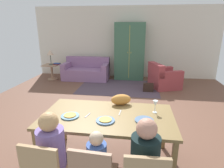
# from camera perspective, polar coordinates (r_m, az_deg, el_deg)

# --- Properties ---
(ground_plane) EXTENTS (7.10, 6.36, 0.02)m
(ground_plane) POSITION_cam_1_polar(r_m,az_deg,el_deg) (4.77, 0.36, -7.36)
(ground_plane) COLOR brown
(back_wall) EXTENTS (7.10, 0.10, 2.70)m
(back_wall) POSITION_cam_1_polar(r_m,az_deg,el_deg) (7.58, 3.75, 12.42)
(back_wall) COLOR beige
(back_wall) RESTS_ON ground_plane
(dining_table) EXTENTS (1.85, 1.01, 0.76)m
(dining_table) POSITION_cam_1_polar(r_m,az_deg,el_deg) (2.73, -1.32, -10.63)
(dining_table) COLOR olive
(dining_table) RESTS_ON ground_plane
(plate_near_man) EXTENTS (0.25, 0.25, 0.02)m
(plate_near_man) POSITION_cam_1_polar(r_m,az_deg,el_deg) (2.71, -12.54, -9.43)
(plate_near_man) COLOR #5786A5
(plate_near_man) RESTS_ON dining_table
(pizza_near_man) EXTENTS (0.17, 0.17, 0.01)m
(pizza_near_man) POSITION_cam_1_polar(r_m,az_deg,el_deg) (2.71, -12.56, -9.15)
(pizza_near_man) COLOR gold
(pizza_near_man) RESTS_ON plate_near_man
(plate_near_child) EXTENTS (0.25, 0.25, 0.02)m
(plate_near_child) POSITION_cam_1_polar(r_m,az_deg,el_deg) (2.54, -2.01, -10.98)
(plate_near_child) COLOR #4C719D
(plate_near_child) RESTS_ON dining_table
(pizza_near_child) EXTENTS (0.17, 0.17, 0.01)m
(pizza_near_child) POSITION_cam_1_polar(r_m,az_deg,el_deg) (2.53, -2.01, -10.68)
(pizza_near_child) COLOR gold
(pizza_near_child) RESTS_ON plate_near_child
(plate_near_woman) EXTENTS (0.25, 0.25, 0.02)m
(plate_near_woman) POSITION_cam_1_polar(r_m,az_deg,el_deg) (2.58, 9.70, -10.75)
(plate_near_woman) COLOR slate
(plate_near_woman) RESTS_ON dining_table
(wine_glass) EXTENTS (0.07, 0.07, 0.19)m
(wine_glass) POSITION_cam_1_polar(r_m,az_deg,el_deg) (2.79, 12.94, -5.92)
(wine_glass) COLOR silver
(wine_glass) RESTS_ON dining_table
(fork) EXTENTS (0.05, 0.15, 0.01)m
(fork) POSITION_cam_1_polar(r_m,az_deg,el_deg) (2.71, -7.37, -9.34)
(fork) COLOR silver
(fork) RESTS_ON dining_table
(knife) EXTENTS (0.03, 0.17, 0.01)m
(knife) POSITION_cam_1_polar(r_m,az_deg,el_deg) (2.77, 2.45, -8.62)
(knife) COLOR silver
(knife) RESTS_ON dining_table
(person_man) EXTENTS (0.30, 0.41, 1.11)m
(person_man) POSITION_cam_1_polar(r_m,az_deg,el_deg) (2.41, -17.03, -20.81)
(person_man) COLOR #2E2B55
(person_man) RESTS_ON ground_plane
(person_woman) EXTENTS (0.30, 0.40, 1.11)m
(person_woman) POSITION_cam_1_polar(r_m,az_deg,el_deg) (2.23, 9.65, -23.68)
(person_woman) COLOR #2B3A48
(person_woman) RESTS_ON ground_plane
(cat) EXTENTS (0.35, 0.25, 0.17)m
(cat) POSITION_cam_1_polar(r_m,az_deg,el_deg) (3.01, 2.74, -4.71)
(cat) COLOR #CF8639
(cat) RESTS_ON dining_table
(area_rug) EXTENTS (2.60, 1.80, 0.01)m
(area_rug) POSITION_cam_1_polar(r_m,az_deg,el_deg) (6.35, 2.03, -0.90)
(area_rug) COLOR #4D3D4A
(area_rug) RESTS_ON ground_plane
(couch) EXTENTS (1.71, 0.86, 0.82)m
(couch) POSITION_cam_1_polar(r_m,az_deg,el_deg) (7.33, -7.76, 3.85)
(couch) COLOR gray
(couch) RESTS_ON ground_plane
(armchair) EXTENTS (1.10, 1.10, 0.82)m
(armchair) POSITION_cam_1_polar(r_m,az_deg,el_deg) (6.45, 15.26, 1.72)
(armchair) COLOR #9B3A3E
(armchair) RESTS_ON ground_plane
(armoire) EXTENTS (1.10, 0.59, 2.10)m
(armoire) POSITION_cam_1_polar(r_m,az_deg,el_deg) (7.21, 5.35, 9.74)
(armoire) COLOR #396249
(armoire) RESTS_ON ground_plane
(side_table) EXTENTS (0.56, 0.56, 0.58)m
(side_table) POSITION_cam_1_polar(r_m,az_deg,el_deg) (7.53, -17.76, 4.11)
(side_table) COLOR #A17D60
(side_table) RESTS_ON ground_plane
(table_lamp) EXTENTS (0.26, 0.26, 0.54)m
(table_lamp) POSITION_cam_1_polar(r_m,az_deg,el_deg) (7.42, -18.20, 8.86)
(table_lamp) COLOR #444942
(table_lamp) RESTS_ON side_table
(book_lower) EXTENTS (0.22, 0.16, 0.03)m
(book_lower) POSITION_cam_1_polar(r_m,az_deg,el_deg) (7.45, -16.40, 5.80)
(book_lower) COLOR maroon
(book_lower) RESTS_ON side_table
(book_upper) EXTENTS (0.22, 0.16, 0.03)m
(book_upper) POSITION_cam_1_polar(r_m,az_deg,el_deg) (7.41, -16.30, 5.98)
(book_upper) COLOR navy
(book_upper) RESTS_ON book_lower
(handbag) EXTENTS (0.32, 0.16, 0.26)m
(handbag) POSITION_cam_1_polar(r_m,az_deg,el_deg) (6.00, 10.91, -1.01)
(handbag) COLOR black
(handbag) RESTS_ON ground_plane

